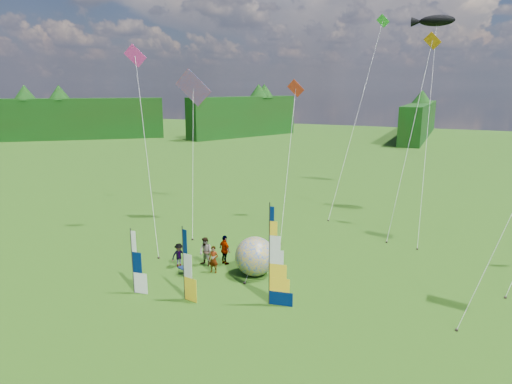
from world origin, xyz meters
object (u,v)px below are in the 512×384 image
at_px(spectator_c, 179,255).
at_px(camp_chair, 184,266).
at_px(side_banner_left, 184,265).
at_px(spectator_a, 214,259).
at_px(side_banner_far, 132,262).
at_px(kite_whale, 429,112).
at_px(spectator_d, 225,250).
at_px(bol_inflatable, 255,256).
at_px(spectator_b, 206,252).
at_px(feather_banner_main, 269,256).

bearing_deg(spectator_c, camp_chair, -101.77).
height_order(side_banner_left, spectator_c, side_banner_left).
distance_m(spectator_a, camp_chair, 1.78).
relative_size(side_banner_far, kite_whale, 0.20).
bearing_deg(side_banner_left, spectator_d, 104.20).
bearing_deg(side_banner_left, spectator_a, 105.80).
bearing_deg(spectator_a, kite_whale, 52.03).
relative_size(bol_inflatable, spectator_a, 1.42).
bearing_deg(spectator_d, spectator_a, 118.69).
height_order(side_banner_left, spectator_b, side_banner_left).
xyz_separation_m(bol_inflatable, camp_chair, (-3.84, -1.69, -0.64)).
distance_m(feather_banner_main, kite_whale, 19.75).
bearing_deg(spectator_c, spectator_d, -24.81).
distance_m(spectator_a, spectator_c, 2.36).
distance_m(side_banner_far, spectator_a, 4.99).
bearing_deg(spectator_b, side_banner_far, -95.07).
distance_m(feather_banner_main, spectator_a, 5.48).
height_order(spectator_b, spectator_c, spectator_b).
bearing_deg(camp_chair, spectator_d, 79.51).
relative_size(side_banner_left, spectator_b, 2.13).
bearing_deg(kite_whale, spectator_d, -129.01).
xyz_separation_m(bol_inflatable, spectator_a, (-2.41, -0.67, -0.34)).
bearing_deg(spectator_a, camp_chair, -148.57).
relative_size(side_banner_left, camp_chair, 3.65).
relative_size(bol_inflatable, spectator_c, 1.53).
bearing_deg(spectator_a, spectator_d, 85.59).
distance_m(spectator_c, spectator_d, 2.84).
relative_size(feather_banner_main, spectator_a, 3.16).
distance_m(side_banner_far, kite_whale, 24.55).
distance_m(side_banner_left, side_banner_far, 2.98).
bearing_deg(spectator_b, spectator_c, -134.10).
height_order(feather_banner_main, side_banner_left, feather_banner_main).
xyz_separation_m(side_banner_far, kite_whale, (13.01, 19.53, 7.22)).
distance_m(spectator_a, spectator_d, 1.42).
relative_size(side_banner_left, spectator_d, 2.04).
xyz_separation_m(bol_inflatable, kite_whale, (8.00, 14.71, 7.81)).
xyz_separation_m(spectator_a, spectator_c, (-2.35, -0.14, -0.06)).
distance_m(side_banner_left, spectator_b, 4.74).
xyz_separation_m(feather_banner_main, camp_chair, (-6.03, 1.37, -2.07)).
xyz_separation_m(spectator_a, kite_whale, (10.41, 15.38, 8.16)).
height_order(spectator_a, camp_chair, spectator_a).
bearing_deg(side_banner_far, kite_whale, 49.52).
bearing_deg(side_banner_far, feather_banner_main, 6.99).
height_order(side_banner_far, camp_chair, side_banner_far).
height_order(side_banner_left, spectator_d, side_banner_left).
bearing_deg(side_banner_far, side_banner_left, 2.07).
relative_size(feather_banner_main, bol_inflatable, 2.23).
xyz_separation_m(side_banner_left, side_banner_far, (-2.94, -0.46, -0.17)).
xyz_separation_m(side_banner_far, spectator_b, (1.62, 4.90, -0.85)).
distance_m(bol_inflatable, spectator_b, 3.40).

